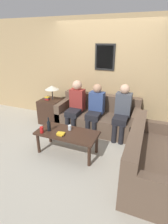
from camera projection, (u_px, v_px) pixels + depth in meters
name	position (u px, v px, depth m)	size (l,w,h in m)	color
ground_plane	(91.00, 138.00, 4.01)	(16.00, 16.00, 0.00)	#ADA899
wall_back	(105.00, 74.00, 4.29)	(9.00, 0.08, 2.60)	tan
couch_main	(98.00, 118.00, 4.31)	(1.93, 0.82, 0.83)	brown
couch_side	(150.00, 161.00, 2.81)	(0.82, 1.68, 0.83)	brown
coffee_table	(67.00, 135.00, 3.36)	(1.19, 0.54, 0.46)	#382319
side_table_with_lamp	(51.00, 109.00, 4.65)	(0.54, 0.54, 1.01)	#382319
wine_bottle	(49.00, 126.00, 3.35)	(0.07, 0.07, 0.28)	black
drinking_glass	(70.00, 128.00, 3.39)	(0.07, 0.07, 0.10)	silver
book_stack	(61.00, 134.00, 3.23)	(0.16, 0.12, 0.04)	gold
soda_can	(42.00, 130.00, 3.29)	(0.07, 0.07, 0.12)	red
person_left	(76.00, 104.00, 4.20)	(0.34, 0.60, 1.20)	black
person_middle	(95.00, 108.00, 4.03)	(0.34, 0.57, 1.16)	black
person_right	(122.00, 110.00, 3.84)	(0.34, 0.58, 1.21)	black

